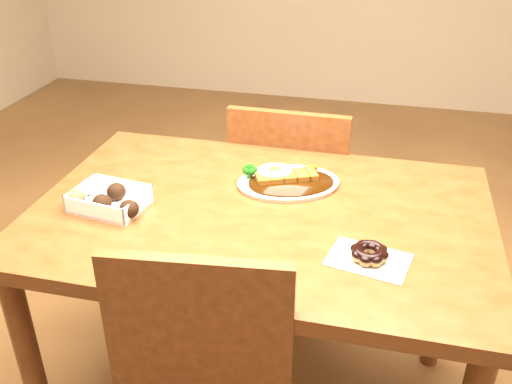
% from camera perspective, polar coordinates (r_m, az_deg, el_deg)
% --- Properties ---
extents(table, '(1.20, 0.80, 0.75)m').
position_cam_1_polar(table, '(1.56, 0.47, -4.91)').
color(table, '#45270D').
rests_on(table, ground).
extents(chair_far, '(0.42, 0.42, 0.87)m').
position_cam_1_polar(chair_far, '(2.09, 3.65, -0.90)').
color(chair_far, '#45270D').
rests_on(chair_far, ground).
extents(katsu_curry_plate, '(0.34, 0.29, 0.06)m').
position_cam_1_polar(katsu_curry_plate, '(1.62, 3.06, 1.19)').
color(katsu_curry_plate, white).
rests_on(katsu_curry_plate, table).
extents(donut_box, '(0.21, 0.17, 0.05)m').
position_cam_1_polar(donut_box, '(1.55, -14.66, -0.61)').
color(donut_box, white).
rests_on(donut_box, table).
extents(pon_de_ring, '(0.20, 0.16, 0.03)m').
position_cam_1_polar(pon_de_ring, '(1.33, 11.25, -6.06)').
color(pon_de_ring, silver).
rests_on(pon_de_ring, table).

